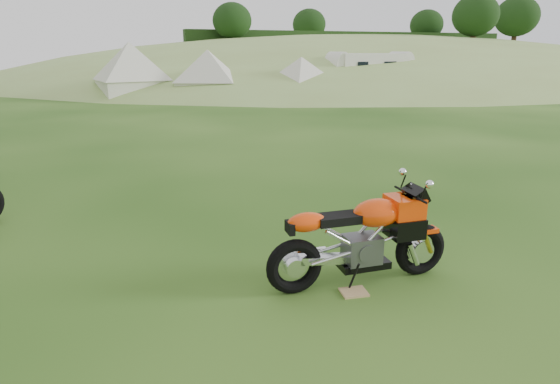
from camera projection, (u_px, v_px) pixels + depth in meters
name	position (u px, v px, depth m)	size (l,w,h in m)	color
ground	(265.00, 265.00, 5.80)	(120.00, 120.00, 0.00)	#183D0D
hillside	(356.00, 74.00, 49.69)	(80.00, 64.00, 8.00)	#89A152
hedgerow	(356.00, 74.00, 49.69)	(36.00, 1.20, 8.60)	#1A3411
sport_motorcycle	(361.00, 232.00, 5.20)	(2.08, 0.52, 1.25)	#ED3D08
plywood_board	(354.00, 292.00, 5.14)	(0.29, 0.23, 0.02)	tan
tent_left	(131.00, 72.00, 25.10)	(3.25, 3.25, 2.82)	beige
tent_mid	(208.00, 74.00, 25.15)	(2.98, 2.98, 2.58)	beige
tent_right	(301.00, 76.00, 25.05)	(2.71, 2.71, 2.34)	beige
caravan	(369.00, 74.00, 27.52)	(5.08, 2.27, 2.38)	silver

